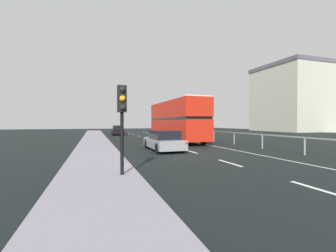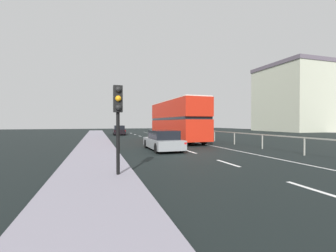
# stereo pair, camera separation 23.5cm
# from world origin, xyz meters

# --- Properties ---
(ground_plane) EXTENTS (73.14, 120.00, 0.10)m
(ground_plane) POSITION_xyz_m (0.00, 0.00, -0.05)
(ground_plane) COLOR black
(near_sidewalk_kerb) EXTENTS (2.73, 80.00, 0.14)m
(near_sidewalk_kerb) POSITION_xyz_m (-5.97, 0.00, 0.07)
(near_sidewalk_kerb) COLOR gray
(near_sidewalk_kerb) RESTS_ON ground
(lane_paint_markings) EXTENTS (3.33, 46.00, 0.01)m
(lane_paint_markings) POSITION_xyz_m (2.05, 8.32, 0.00)
(lane_paint_markings) COLOR silver
(lane_paint_markings) RESTS_ON ground
(bridge_side_railing) EXTENTS (0.10, 42.00, 1.07)m
(bridge_side_railing) POSITION_xyz_m (5.64, 9.00, 0.87)
(bridge_side_railing) COLOR gray
(bridge_side_railing) RESTS_ON ground
(distant_building_block) EXTENTS (17.28, 14.06, 14.59)m
(distant_building_block) POSITION_xyz_m (38.45, 26.14, 7.31)
(distant_building_block) COLOR #B7BBA3
(distant_building_block) RESTS_ON ground
(double_decker_bus_red) EXTENTS (2.67, 10.56, 4.12)m
(double_decker_bus_red) POSITION_xyz_m (1.90, 8.28, 2.21)
(double_decker_bus_red) COLOR red
(double_decker_bus_red) RESTS_ON ground
(hatchback_car_near) EXTENTS (1.86, 4.49, 1.38)m
(hatchback_car_near) POSITION_xyz_m (-1.50, 1.66, 0.66)
(hatchback_car_near) COLOR gray
(hatchback_car_near) RESTS_ON ground
(traffic_signal_pole) EXTENTS (0.30, 0.42, 3.03)m
(traffic_signal_pole) POSITION_xyz_m (-5.19, -5.53, 2.41)
(traffic_signal_pole) COLOR black
(traffic_signal_pole) RESTS_ON near_sidewalk_kerb
(sedan_car_ahead) EXTENTS (1.88, 4.64, 1.47)m
(sedan_car_ahead) POSITION_xyz_m (-2.52, 22.49, 0.70)
(sedan_car_ahead) COLOR black
(sedan_car_ahead) RESTS_ON ground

